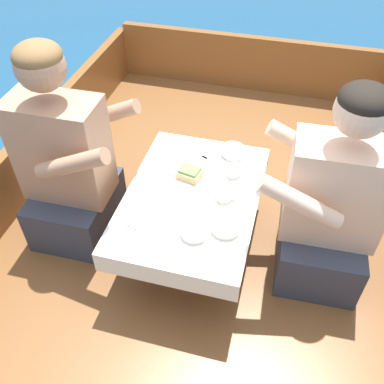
% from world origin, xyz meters
% --- Properties ---
extents(ground_plane, '(60.00, 60.00, 0.00)m').
position_xyz_m(ground_plane, '(0.00, 0.00, 0.00)').
color(ground_plane, navy).
extents(boat_deck, '(2.05, 3.31, 0.35)m').
position_xyz_m(boat_deck, '(0.00, 0.00, 0.18)').
color(boat_deck, brown).
rests_on(boat_deck, ground_plane).
extents(gunwale_port, '(0.06, 3.31, 0.35)m').
position_xyz_m(gunwale_port, '(-1.00, 0.00, 0.52)').
color(gunwale_port, brown).
rests_on(gunwale_port, boat_deck).
extents(bow_coaming, '(1.93, 0.06, 0.40)m').
position_xyz_m(bow_coaming, '(0.00, 1.62, 0.55)').
color(bow_coaming, brown).
rests_on(bow_coaming, boat_deck).
extents(cockpit_table, '(0.59, 0.85, 0.36)m').
position_xyz_m(cockpit_table, '(0.00, -0.01, 0.67)').
color(cockpit_table, '#B2B2B7').
rests_on(cockpit_table, boat_deck).
extents(person_port, '(0.53, 0.45, 1.01)m').
position_xyz_m(person_port, '(-0.59, -0.03, 0.76)').
color(person_port, '#333847').
rests_on(person_port, boat_deck).
extents(person_starboard, '(0.53, 0.46, 0.98)m').
position_xyz_m(person_starboard, '(0.59, 0.03, 0.74)').
color(person_starboard, '#333847').
rests_on(person_starboard, boat_deck).
extents(plate_sandwich, '(0.18, 0.18, 0.01)m').
position_xyz_m(plate_sandwich, '(-0.04, 0.10, 0.71)').
color(plate_sandwich, white).
rests_on(plate_sandwich, cockpit_table).
extents(plate_bread, '(0.19, 0.19, 0.01)m').
position_xyz_m(plate_bread, '(-0.16, -0.18, 0.71)').
color(plate_bread, white).
rests_on(plate_bread, cockpit_table).
extents(sandwich, '(0.12, 0.10, 0.05)m').
position_xyz_m(sandwich, '(-0.04, 0.10, 0.74)').
color(sandwich, tan).
rests_on(sandwich, plate_sandwich).
extents(bowl_port_near, '(0.12, 0.12, 0.04)m').
position_xyz_m(bowl_port_near, '(0.12, 0.33, 0.73)').
color(bowl_port_near, white).
rests_on(bowl_port_near, cockpit_table).
extents(bowl_starboard_near, '(0.12, 0.12, 0.04)m').
position_xyz_m(bowl_starboard_near, '(0.18, -0.17, 0.73)').
color(bowl_starboard_near, white).
rests_on(bowl_starboard_near, cockpit_table).
extents(bowl_center_far, '(0.11, 0.11, 0.04)m').
position_xyz_m(bowl_center_far, '(0.07, -0.23, 0.73)').
color(bowl_center_far, white).
rests_on(bowl_center_far, cockpit_table).
extents(coffee_cup_port, '(0.10, 0.08, 0.05)m').
position_xyz_m(coffee_cup_port, '(0.14, 0.01, 0.73)').
color(coffee_cup_port, white).
rests_on(coffee_cup_port, cockpit_table).
extents(coffee_cup_starboard, '(0.09, 0.06, 0.06)m').
position_xyz_m(coffee_cup_starboard, '(0.16, 0.17, 0.74)').
color(coffee_cup_starboard, white).
rests_on(coffee_cup_starboard, cockpit_table).
extents(utensil_fork_starboard, '(0.17, 0.08, 0.00)m').
position_xyz_m(utensil_fork_starboard, '(0.04, 0.24, 0.71)').
color(utensil_fork_starboard, silver).
rests_on(utensil_fork_starboard, cockpit_table).
extents(utensil_knife_port, '(0.14, 0.12, 0.00)m').
position_xyz_m(utensil_knife_port, '(0.03, 0.31, 0.71)').
color(utensil_knife_port, silver).
rests_on(utensil_knife_port, cockpit_table).
extents(utensil_spoon_starboard, '(0.14, 0.11, 0.01)m').
position_xyz_m(utensil_spoon_starboard, '(-0.05, 0.29, 0.71)').
color(utensil_spoon_starboard, silver).
rests_on(utensil_spoon_starboard, cockpit_table).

